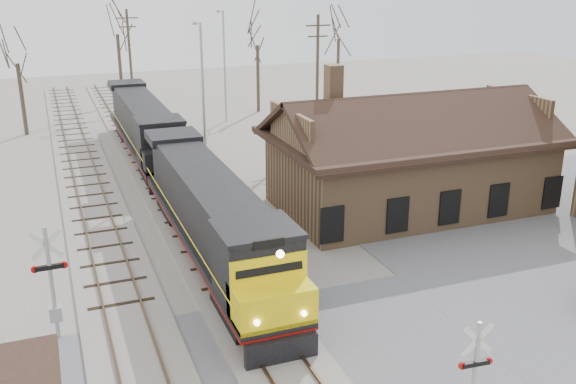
# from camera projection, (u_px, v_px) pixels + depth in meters

# --- Properties ---
(ground) EXTENTS (140.00, 140.00, 0.00)m
(ground) POSITION_uv_depth(u_px,v_px,m) (282.00, 365.00, 21.52)
(ground) COLOR #9E998F
(ground) RESTS_ON ground
(road) EXTENTS (60.00, 9.00, 0.03)m
(road) POSITION_uv_depth(u_px,v_px,m) (282.00, 365.00, 21.51)
(road) COLOR #5C5C60
(road) RESTS_ON ground
(track_main) EXTENTS (3.40, 90.00, 0.24)m
(track_main) POSITION_uv_depth(u_px,v_px,m) (185.00, 214.00, 34.74)
(track_main) COLOR #9E998F
(track_main) RESTS_ON ground
(track_siding) EXTENTS (3.40, 90.00, 0.24)m
(track_siding) POSITION_uv_depth(u_px,v_px,m) (99.00, 226.00, 33.21)
(track_siding) COLOR #9E998F
(track_siding) RESTS_ON ground
(depot) EXTENTS (15.20, 9.31, 7.90)m
(depot) POSITION_uv_depth(u_px,v_px,m) (409.00, 165.00, 35.41)
(depot) COLOR olive
(depot) RESTS_ON ground
(locomotive_lead) EXTENTS (2.77, 18.53, 4.11)m
(locomotive_lead) POSITION_uv_depth(u_px,v_px,m) (213.00, 218.00, 28.51)
(locomotive_lead) COLOR black
(locomotive_lead) RESTS_ON ground
(locomotive_trailing) EXTENTS (2.77, 18.53, 3.89)m
(locomotive_trailing) POSITION_uv_depth(u_px,v_px,m) (145.00, 127.00, 45.11)
(locomotive_trailing) COLOR black
(locomotive_trailing) RESTS_ON ground
(crossbuck_near) EXTENTS (1.04, 0.27, 3.65)m
(crossbuck_near) POSITION_uv_depth(u_px,v_px,m) (473.00, 383.00, 17.71)
(crossbuck_near) COLOR #A5A8AD
(crossbuck_near) RESTS_ON ground
(crossbuck_far) EXTENTS (1.23, 0.32, 4.31)m
(crossbuck_far) POSITION_uv_depth(u_px,v_px,m) (52.00, 288.00, 22.48)
(crossbuck_far) COLOR #A5A8AD
(crossbuck_far) RESTS_ON ground
(streetlight_b) EXTENTS (0.25, 2.04, 9.47)m
(streetlight_b) POSITION_uv_depth(u_px,v_px,m) (202.00, 87.00, 42.57)
(streetlight_b) COLOR #A5A8AD
(streetlight_b) RESTS_ON ground
(streetlight_c) EXTENTS (0.25, 2.04, 9.50)m
(streetlight_c) POSITION_uv_depth(u_px,v_px,m) (224.00, 61.00, 55.23)
(streetlight_c) COLOR #A5A8AD
(streetlight_c) RESTS_ON ground
(utility_pole_b) EXTENTS (2.00, 0.24, 9.29)m
(utility_pole_b) POSITION_uv_depth(u_px,v_px,m) (130.00, 57.00, 60.76)
(utility_pole_b) COLOR #382D23
(utility_pole_b) RESTS_ON ground
(utility_pole_c) EXTENTS (2.00, 0.24, 9.54)m
(utility_pole_c) POSITION_uv_depth(u_px,v_px,m) (317.00, 76.00, 49.16)
(utility_pole_c) COLOR #382D23
(utility_pole_c) RESTS_ON ground
(tree_b) EXTENTS (3.82, 3.82, 9.36)m
(tree_b) POSITION_uv_depth(u_px,v_px,m) (16.00, 51.00, 50.00)
(tree_b) COLOR #382D23
(tree_b) RESTS_ON ground
(tree_c) EXTENTS (4.50, 4.50, 11.01)m
(tree_c) POSITION_uv_depth(u_px,v_px,m) (116.00, 23.00, 62.71)
(tree_c) COLOR #382D23
(tree_c) RESTS_ON ground
(tree_d) EXTENTS (4.12, 4.12, 10.09)m
(tree_d) POSITION_uv_depth(u_px,v_px,m) (257.00, 34.00, 58.54)
(tree_d) COLOR #382D23
(tree_d) RESTS_ON ground
(tree_e) EXTENTS (4.28, 4.28, 10.48)m
(tree_e) POSITION_uv_depth(u_px,v_px,m) (339.00, 27.00, 62.01)
(tree_e) COLOR #382D23
(tree_e) RESTS_ON ground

